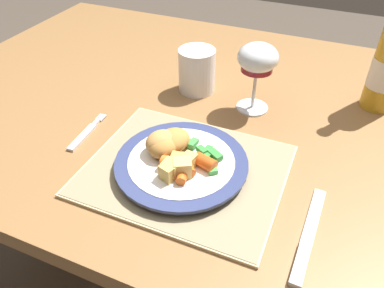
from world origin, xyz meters
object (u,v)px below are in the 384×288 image
object	(u,v)px
dinner_plate	(180,164)
table_knife	(307,242)
fork	(85,134)
dining_table	(222,138)
drinking_cup	(197,70)
wine_glass	(258,61)

from	to	relation	value
dinner_plate	table_knife	bearing A→B (deg)	-16.20
table_knife	fork	bearing A→B (deg)	168.90
dining_table	dinner_plate	world-z (taller)	dinner_plate
fork	table_knife	world-z (taller)	table_knife
dining_table	drinking_cup	world-z (taller)	drinking_cup
fork	wine_glass	size ratio (longest dim) A/B	0.84
dining_table	drinking_cup	bearing A→B (deg)	151.39
fork	dinner_plate	bearing A→B (deg)	-5.39
dining_table	table_knife	xyz separation A→B (m)	(0.23, -0.29, 0.09)
drinking_cup	dinner_plate	bearing A→B (deg)	-73.55
fork	table_knife	distance (m)	0.46
dinner_plate	wine_glass	bearing A→B (deg)	75.82
drinking_cup	fork	bearing A→B (deg)	-118.59
drinking_cup	table_knife	bearing A→B (deg)	-47.21
dinner_plate	table_knife	world-z (taller)	dinner_plate
dining_table	wine_glass	bearing A→B (deg)	19.35
dining_table	dinner_plate	size ratio (longest dim) A/B	6.12
dinner_plate	fork	world-z (taller)	dinner_plate
fork	drinking_cup	xyz separation A→B (m)	(0.14, 0.25, 0.05)
dinner_plate	wine_glass	distance (m)	0.27
dining_table	drinking_cup	xyz separation A→B (m)	(-0.08, 0.05, 0.14)
dining_table	fork	size ratio (longest dim) A/B	11.22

